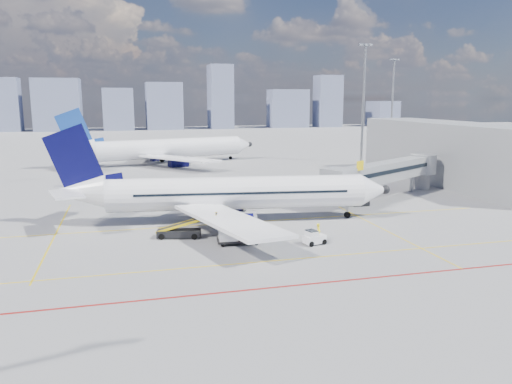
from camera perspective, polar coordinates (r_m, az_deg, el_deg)
ground at (r=49.39m, az=0.60°, el=-5.68°), size 420.00×420.00×0.00m
apron_markings at (r=45.63m, az=1.20°, el=-7.06°), size 90.00×35.12×0.01m
jet_bridge at (r=72.95m, az=15.10°, el=2.27°), size 23.55×15.78×6.30m
terminal_block at (r=89.29m, az=21.47°, el=4.18°), size 10.00×42.00×10.00m
floodlight_mast_ne at (r=112.67m, az=12.18°, el=10.24°), size 3.20×0.61×25.45m
floodlight_mast_far at (r=156.29m, az=15.33°, el=10.14°), size 3.20×0.61×25.45m
distant_skyline at (r=235.77m, az=-14.08°, el=9.69°), size 250.81×15.80×30.23m
main_aircraft at (r=56.72m, az=-3.86°, el=-0.22°), size 38.76×33.66×11.36m
second_aircraft at (r=109.65m, az=-10.68°, el=4.85°), size 42.70×36.64×12.66m
baggage_tug at (r=48.57m, az=6.60°, el=-5.19°), size 2.31×1.74×1.45m
cargo_dolly at (r=48.37m, az=-2.00°, el=-4.51°), size 4.28×2.19×2.27m
belt_loader at (r=51.15m, az=-8.63°, el=-4.47°), size 6.30×2.81×2.53m
ramp_worker at (r=49.59m, az=7.16°, el=-4.60°), size 0.59×0.76×1.84m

